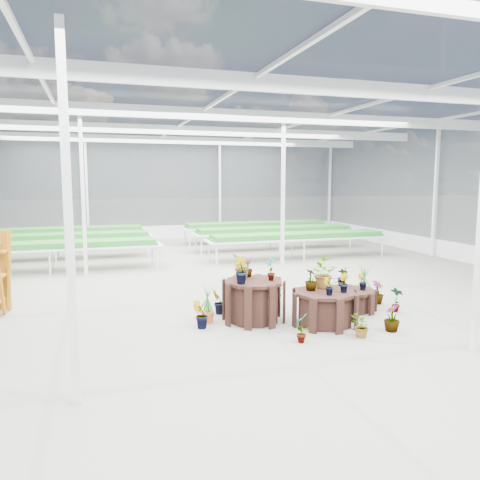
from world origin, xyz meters
name	(u,v)px	position (x,y,z in m)	size (l,w,h in m)	color
ground_plane	(226,303)	(0.00, 0.00, 0.00)	(24.00, 24.00, 0.00)	gray
greenhouse_shell	(225,201)	(0.00, 0.00, 2.25)	(18.00, 24.00, 4.50)	white
steel_frame	(225,201)	(0.00, 0.00, 2.25)	(18.00, 24.00, 4.50)	silver
nursery_benches	(173,243)	(0.00, 7.20, 0.42)	(16.00, 7.00, 0.84)	silver
plinth_tall	(254,301)	(0.15, -1.47, 0.40)	(1.18, 1.18, 0.80)	black
plinth_mid	(324,308)	(1.35, -2.07, 0.32)	(1.21, 1.21, 0.64)	black
plinth_low	(352,300)	(2.35, -1.37, 0.22)	(0.98, 0.98, 0.44)	black
nursery_plants	(293,289)	(1.09, -1.20, 0.49)	(4.43, 2.89, 1.30)	#276A26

